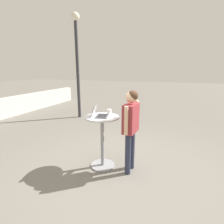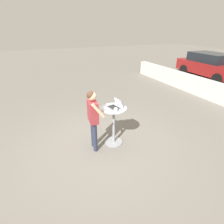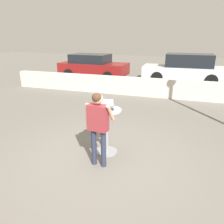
{
  "view_description": "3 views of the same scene",
  "coord_description": "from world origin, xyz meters",
  "px_view_note": "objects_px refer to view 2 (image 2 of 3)",
  "views": [
    {
      "loc": [
        -2.98,
        -0.95,
        1.95
      ],
      "look_at": [
        -0.06,
        0.14,
        1.19
      ],
      "focal_mm": 28.0,
      "sensor_mm": 36.0,
      "label": 1
    },
    {
      "loc": [
        3.66,
        -1.32,
        2.9
      ],
      "look_at": [
        -0.06,
        0.35,
        0.92
      ],
      "focal_mm": 28.0,
      "sensor_mm": 36.0,
      "label": 2
    },
    {
      "loc": [
        1.54,
        -3.93,
        2.63
      ],
      "look_at": [
        0.19,
        0.2,
        1.08
      ],
      "focal_mm": 35.0,
      "sensor_mm": 36.0,
      "label": 3
    }
  ],
  "objects_px": {
    "laptop": "(115,105)",
    "standing_person": "(93,114)",
    "coffee_mug": "(116,110)",
    "parked_car_further_down": "(210,65)",
    "cafe_table": "(114,122)"
  },
  "relations": [
    {
      "from": "laptop",
      "to": "standing_person",
      "type": "height_order",
      "value": "standing_person"
    },
    {
      "from": "cafe_table",
      "to": "coffee_mug",
      "type": "bearing_deg",
      "value": -14.16
    },
    {
      "from": "cafe_table",
      "to": "parked_car_further_down",
      "type": "bearing_deg",
      "value": 114.72
    },
    {
      "from": "cafe_table",
      "to": "standing_person",
      "type": "relative_size",
      "value": 0.67
    },
    {
      "from": "laptop",
      "to": "parked_car_further_down",
      "type": "xyz_separation_m",
      "value": [
        -3.83,
        8.29,
        -0.34
      ]
    },
    {
      "from": "laptop",
      "to": "standing_person",
      "type": "bearing_deg",
      "value": -86.95
    },
    {
      "from": "laptop",
      "to": "cafe_table",
      "type": "bearing_deg",
      "value": -76.45
    },
    {
      "from": "cafe_table",
      "to": "laptop",
      "type": "relative_size",
      "value": 2.74
    },
    {
      "from": "coffee_mug",
      "to": "parked_car_further_down",
      "type": "bearing_deg",
      "value": 115.89
    },
    {
      "from": "cafe_table",
      "to": "coffee_mug",
      "type": "height_order",
      "value": "coffee_mug"
    },
    {
      "from": "laptop",
      "to": "coffee_mug",
      "type": "relative_size",
      "value": 3.18
    },
    {
      "from": "parked_car_further_down",
      "to": "laptop",
      "type": "bearing_deg",
      "value": -65.21
    },
    {
      "from": "laptop",
      "to": "standing_person",
      "type": "xyz_separation_m",
      "value": [
        0.03,
        -0.62,
        -0.11
      ]
    },
    {
      "from": "cafe_table",
      "to": "coffee_mug",
      "type": "distance_m",
      "value": 0.52
    },
    {
      "from": "laptop",
      "to": "coffee_mug",
      "type": "bearing_deg",
      "value": -23.95
    }
  ]
}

